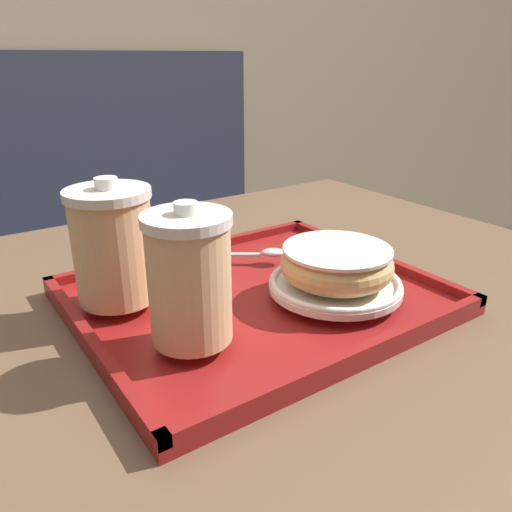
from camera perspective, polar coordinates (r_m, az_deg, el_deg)
name	(u,v)px	position (r m, az deg, el deg)	size (l,w,h in m)	color
booth_bench	(21,324)	(1.49, -25.32, -7.07)	(1.59, 0.44, 1.00)	#33384C
cafe_table	(242,407)	(0.70, -1.57, -16.82)	(1.10, 0.89, 0.70)	brown
serving_tray	(256,299)	(0.62, 0.00, -4.89)	(0.42, 0.35, 0.02)	maroon
coffee_cup_front	(190,278)	(0.48, -7.61, -2.45)	(0.08, 0.08, 0.14)	#E0B784
coffee_cup_rear	(113,245)	(0.58, -16.03, 1.25)	(0.09, 0.09, 0.14)	#E0B784
plate_with_chocolate_donut	(335,284)	(0.61, 9.04, -3.16)	(0.16, 0.16, 0.01)	white
donut_chocolate_glazed	(337,263)	(0.60, 9.19, -0.81)	(0.13, 0.13, 0.04)	#DBB270
spoon	(260,253)	(0.70, 0.48, 0.34)	(0.12, 0.09, 0.01)	silver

